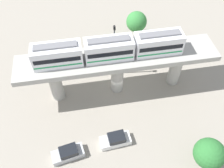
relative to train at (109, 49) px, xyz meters
The scene contains 9 objects.
ground_plane 8.96m from the train, 90.00° to the left, with size 120.00×120.00×0.00m, color gray.
viaduct 3.52m from the train, 90.00° to the left, with size 5.20×28.85×7.34m.
train is the anchor object (origin of this frame).
parked_car_white 12.42m from the train, ahead, with size 2.13×4.33×1.76m.
parked_car_silver 14.90m from the train, 35.14° to the right, with size 2.51×4.45×1.76m.
tree_near_viaduct 9.38m from the train, behind, with size 2.69×2.69×4.25m.
tree_mid_lot 18.27m from the train, 34.55° to the left, with size 3.83×3.83×5.24m.
tree_far_corner 15.34m from the train, 149.80° to the left, with size 3.88×3.88×5.42m.
signal_post 4.98m from the train, 158.22° to the left, with size 0.44×0.28×9.94m.
Camera 1 is at (24.51, -5.02, 31.43)m, focal length 39.34 mm.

